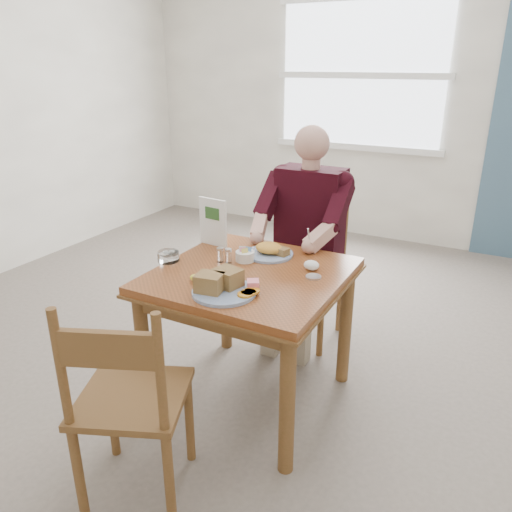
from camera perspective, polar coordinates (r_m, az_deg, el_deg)
The scene contains 16 objects.
floor at distance 2.86m, azimuth -0.59°, elevation -15.73°, with size 6.00×6.00×0.00m, color #645A51.
wall_back at distance 5.13m, azimuth 16.30°, elevation 16.91°, with size 5.50×5.50×0.00m, color white.
lemon_wedge at distance 2.39m, azimuth -6.93°, elevation -2.51°, with size 0.06×0.04×0.03m, color yellow.
napkin at distance 2.51m, azimuth 6.35°, elevation -1.06°, with size 0.08×0.06×0.05m, color white.
metal_dish at distance 2.42m, azimuth 6.58°, elevation -2.39°, with size 0.08×0.08×0.01m, color silver.
window at distance 5.19m, azimuth 11.90°, elevation 19.54°, with size 1.72×0.04×1.42m.
table at distance 2.53m, azimuth -0.65°, elevation -4.10°, with size 0.92×0.92×0.75m.
chair_far at distance 3.25m, azimuth 6.09°, elevation -1.30°, with size 0.42×0.42×0.95m.
chair_near at distance 2.10m, azimuth -14.34°, elevation -15.85°, with size 0.55×0.55×0.95m.
diner at distance 3.06m, azimuth 5.69°, elevation 3.87°, with size 0.53×0.56×1.39m.
near_plate at distance 2.25m, azimuth -3.82°, elevation -3.35°, with size 0.31×0.29×0.10m.
far_plate at distance 2.68m, azimuth 1.62°, elevation 0.59°, with size 0.31×0.31×0.07m.
caddy at distance 2.60m, azimuth -1.25°, elevation -0.00°, with size 0.13×0.13×0.07m.
shakers at distance 2.59m, azimuth -3.66°, elevation 0.09°, with size 0.09×0.05×0.08m.
creamer at distance 2.64m, azimuth -9.99°, elevation -0.01°, with size 0.14×0.14×0.05m.
menu at distance 2.81m, azimuth -4.94°, elevation 3.91°, with size 0.18×0.04×0.27m.
Camera 1 is at (1.10, -2.00, 1.72)m, focal length 35.00 mm.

